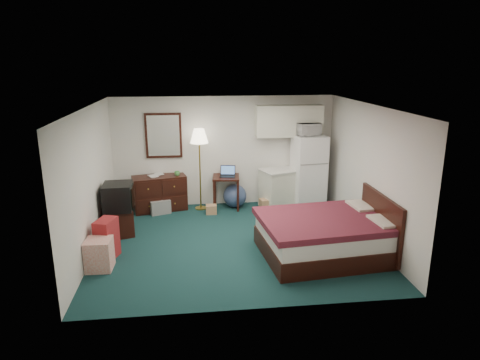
{
  "coord_description": "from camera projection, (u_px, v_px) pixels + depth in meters",
  "views": [
    {
      "loc": [
        -0.78,
        -7.31,
        3.26
      ],
      "look_at": [
        0.15,
        0.48,
        1.06
      ],
      "focal_mm": 32.0,
      "sensor_mm": 36.0,
      "label": 1
    }
  ],
  "objects": [
    {
      "name": "upper_cabinets",
      "position": [
        289.0,
        121.0,
        9.58
      ],
      "size": [
        1.5,
        0.35,
        0.7
      ],
      "primitive_type": null,
      "color": "silver",
      "rests_on": "walls"
    },
    {
      "name": "floor",
      "position": [
        235.0,
        242.0,
        7.96
      ],
      "size": [
        5.0,
        4.5,
        0.01
      ],
      "primitive_type": "cube",
      "color": "#13383C",
      "rests_on": "ground"
    },
    {
      "name": "desk",
      "position": [
        226.0,
        192.0,
        9.71
      ],
      "size": [
        0.64,
        0.64,
        0.74
      ],
      "primitive_type": null,
      "rotation": [
        0.0,
        0.0,
        -0.1
      ],
      "color": "black",
      "rests_on": "floor"
    },
    {
      "name": "floor_lamp",
      "position": [
        200.0,
        170.0,
        9.5
      ],
      "size": [
        0.46,
        0.46,
        1.83
      ],
      "primitive_type": null,
      "rotation": [
        0.0,
        0.0,
        -0.17
      ],
      "color": "gold",
      "rests_on": "floor"
    },
    {
      "name": "retail_box",
      "position": [
        99.0,
        254.0,
        6.86
      ],
      "size": [
        0.42,
        0.42,
        0.51
      ],
      "primitive_type": null,
      "rotation": [
        0.0,
        0.0,
        -0.04
      ],
      "color": "silver",
      "rests_on": "floor"
    },
    {
      "name": "microwave",
      "position": [
        308.0,
        128.0,
        9.46
      ],
      "size": [
        0.56,
        0.4,
        0.34
      ],
      "primitive_type": "imported",
      "rotation": [
        0.0,
        0.0,
        0.27
      ],
      "color": "white",
      "rests_on": "fridge"
    },
    {
      "name": "mug",
      "position": [
        177.0,
        173.0,
        9.5
      ],
      "size": [
        0.16,
        0.15,
        0.12
      ],
      "primitive_type": "imported",
      "rotation": [
        0.0,
        0.0,
        0.5
      ],
      "color": "#519D4B",
      "rests_on": "dresser"
    },
    {
      "name": "suitcase",
      "position": [
        107.0,
        239.0,
        7.22
      ],
      "size": [
        0.39,
        0.49,
        0.69
      ],
      "primitive_type": null,
      "rotation": [
        0.0,
        0.0,
        -0.32
      ],
      "color": "maroon",
      "rests_on": "floor"
    },
    {
      "name": "cardboard_box_a",
      "position": [
        211.0,
        209.0,
        9.4
      ],
      "size": [
        0.24,
        0.21,
        0.2
      ],
      "primitive_type": null,
      "rotation": [
        0.0,
        0.0,
        -0.03
      ],
      "color": "#9D764C",
      "rests_on": "floor"
    },
    {
      "name": "cardboard_box_b",
      "position": [
        265.0,
        204.0,
        9.64
      ],
      "size": [
        0.25,
        0.28,
        0.24
      ],
      "primitive_type": null,
      "rotation": [
        0.0,
        0.0,
        0.19
      ],
      "color": "#9D764C",
      "rests_on": "floor"
    },
    {
      "name": "walls",
      "position": [
        235.0,
        177.0,
        7.62
      ],
      "size": [
        5.01,
        4.51,
        2.5
      ],
      "color": "silver",
      "rests_on": "floor"
    },
    {
      "name": "kitchen_counter",
      "position": [
        279.0,
        189.0,
        9.81
      ],
      "size": [
        0.92,
        0.81,
        0.84
      ],
      "primitive_type": null,
      "rotation": [
        0.0,
        0.0,
        0.35
      ],
      "color": "silver",
      "rests_on": "floor"
    },
    {
      "name": "tv_stand",
      "position": [
        118.0,
        222.0,
        8.23
      ],
      "size": [
        0.67,
        0.7,
        0.52
      ],
      "primitive_type": null,
      "rotation": [
        0.0,
        0.0,
        0.31
      ],
      "color": "black",
      "rests_on": "floor"
    },
    {
      "name": "ceiling",
      "position": [
        234.0,
        106.0,
        7.28
      ],
      "size": [
        5.0,
        4.5,
        0.01
      ],
      "primitive_type": "cube",
      "color": "silver",
      "rests_on": "walls"
    },
    {
      "name": "exercise_ball",
      "position": [
        235.0,
        196.0,
        9.78
      ],
      "size": [
        0.56,
        0.56,
        0.53
      ],
      "primitive_type": "sphere",
      "rotation": [
        0.0,
        0.0,
        -0.04
      ],
      "color": "navy",
      "rests_on": "floor"
    },
    {
      "name": "book_b",
      "position": [
        155.0,
        170.0,
        9.53
      ],
      "size": [
        0.18,
        0.08,
        0.24
      ],
      "primitive_type": "imported",
      "rotation": [
        0.0,
        0.0,
        0.34
      ],
      "color": "#9D764C",
      "rests_on": "dresser"
    },
    {
      "name": "laptop",
      "position": [
        227.0,
        172.0,
        9.54
      ],
      "size": [
        0.38,
        0.33,
        0.23
      ],
      "primitive_type": null,
      "rotation": [
        0.0,
        0.0,
        -0.17
      ],
      "color": "black",
      "rests_on": "desk"
    },
    {
      "name": "dresser",
      "position": [
        160.0,
        193.0,
        9.58
      ],
      "size": [
        1.24,
        0.77,
        0.79
      ],
      "primitive_type": null,
      "rotation": [
        0.0,
        0.0,
        0.23
      ],
      "color": "black",
      "rests_on": "floor"
    },
    {
      "name": "crt_tv",
      "position": [
        118.0,
        197.0,
        8.08
      ],
      "size": [
        0.56,
        0.61,
        0.5
      ],
      "primitive_type": null,
      "rotation": [
        0.0,
        0.0,
        0.03
      ],
      "color": "black",
      "rests_on": "tv_stand"
    },
    {
      "name": "fridge",
      "position": [
        308.0,
        171.0,
        9.74
      ],
      "size": [
        0.74,
        0.74,
        1.65
      ],
      "primitive_type": null,
      "rotation": [
        0.0,
        0.0,
        0.1
      ],
      "color": "white",
      "rests_on": "floor"
    },
    {
      "name": "book_a",
      "position": [
        149.0,
        172.0,
        9.36
      ],
      "size": [
        0.17,
        0.09,
        0.25
      ],
      "primitive_type": "imported",
      "rotation": [
        0.0,
        0.0,
        0.42
      ],
      "color": "#9D764C",
      "rests_on": "dresser"
    },
    {
      "name": "mirror",
      "position": [
        164.0,
        135.0,
        9.48
      ],
      "size": [
        0.8,
        0.06,
        1.0
      ],
      "primitive_type": null,
      "color": "white",
      "rests_on": "walls"
    },
    {
      "name": "headboard",
      "position": [
        380.0,
        222.0,
        7.4
      ],
      "size": [
        0.06,
        1.56,
        1.0
      ],
      "primitive_type": null,
      "color": "black",
      "rests_on": "walls"
    },
    {
      "name": "file_bin",
      "position": [
        160.0,
        206.0,
        9.43
      ],
      "size": [
        0.52,
        0.45,
        0.3
      ],
      "primitive_type": null,
      "rotation": [
        0.0,
        0.0,
        0.34
      ],
      "color": "gray",
      "rests_on": "floor"
    },
    {
      "name": "bed",
      "position": [
        325.0,
        237.0,
        7.35
      ],
      "size": [
        2.25,
        1.84,
        0.67
      ],
      "primitive_type": null,
      "rotation": [
        0.0,
        0.0,
        0.1
      ],
      "color": "#51141B",
      "rests_on": "floor"
    }
  ]
}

